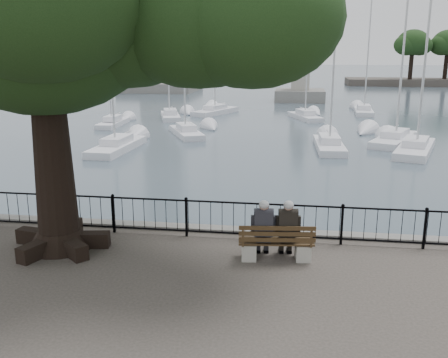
% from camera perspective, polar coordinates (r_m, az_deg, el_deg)
% --- Properties ---
extents(harbor, '(260.00, 260.00, 1.20)m').
position_cam_1_polar(harbor, '(13.83, 0.30, -7.94)').
color(harbor, '#68645D').
rests_on(harbor, ground).
extents(railing, '(22.06, 0.06, 1.00)m').
position_cam_1_polar(railing, '(12.99, 0.00, -4.45)').
color(railing, black).
rests_on(railing, ground).
extents(bench, '(1.80, 0.72, 0.92)m').
position_cam_1_polar(bench, '(11.82, 5.97, -7.73)').
color(bench, gray).
rests_on(bench, ground).
extents(person_left, '(0.45, 0.76, 1.47)m').
position_cam_1_polar(person_left, '(11.77, 4.50, -5.95)').
color(person_left, black).
rests_on(person_left, ground).
extents(person_right, '(0.45, 0.76, 1.47)m').
position_cam_1_polar(person_right, '(11.81, 7.23, -5.95)').
color(person_right, black).
rests_on(person_right, ground).
extents(tree, '(10.87, 7.59, 8.88)m').
position_cam_1_polar(tree, '(12.14, -16.43, 18.97)').
color(tree, black).
rests_on(tree, ground).
extents(lion_monument, '(5.67, 5.67, 8.44)m').
position_cam_1_polar(lion_monument, '(59.71, 8.72, 10.81)').
color(lion_monument, '#68645D').
rests_on(lion_monument, ground).
extents(sailboat_a, '(1.86, 5.91, 10.43)m').
position_cam_1_polar(sailboat_a, '(30.34, -12.11, 3.78)').
color(sailboat_a, silver).
rests_on(sailboat_a, ground).
extents(sailboat_b, '(3.51, 5.35, 11.89)m').
position_cam_1_polar(sailboat_b, '(35.02, -4.33, 5.56)').
color(sailboat_b, silver).
rests_on(sailboat_b, ground).
extents(sailboat_c, '(1.77, 5.60, 10.61)m').
position_cam_1_polar(sailboat_c, '(30.76, 11.93, 3.96)').
color(sailboat_c, silver).
rests_on(sailboat_c, ground).
extents(sailboat_d, '(4.04, 6.26, 10.32)m').
position_cam_1_polar(sailboat_d, '(33.85, 18.93, 4.40)').
color(sailboat_d, silver).
rests_on(sailboat_d, ground).
extents(sailboat_e, '(1.51, 4.81, 11.47)m').
position_cam_1_polar(sailboat_e, '(40.50, -12.61, 6.47)').
color(sailboat_e, silver).
rests_on(sailboat_e, ground).
extents(sailboat_f, '(3.13, 5.24, 10.33)m').
position_cam_1_polar(sailboat_f, '(43.97, 9.25, 7.19)').
color(sailboat_f, silver).
rests_on(sailboat_f, ground).
extents(sailboat_g, '(1.88, 5.67, 10.75)m').
position_cam_1_polar(sailboat_g, '(48.97, 15.66, 7.57)').
color(sailboat_g, silver).
rests_on(sailboat_g, ground).
extents(sailboat_h, '(3.81, 6.07, 13.24)m').
position_cam_1_polar(sailboat_h, '(47.05, -0.98, 7.91)').
color(sailboat_h, silver).
rests_on(sailboat_h, ground).
extents(sailboat_i, '(2.95, 5.40, 11.16)m').
position_cam_1_polar(sailboat_i, '(44.04, -6.15, 7.33)').
color(sailboat_i, silver).
rests_on(sailboat_i, ground).
extents(sailboat_j, '(3.54, 6.39, 13.03)m').
position_cam_1_polar(sailboat_j, '(31.03, 21.02, 3.47)').
color(sailboat_j, silver).
rests_on(sailboat_j, ground).
extents(far_shore, '(30.00, 8.60, 9.18)m').
position_cam_1_polar(far_shore, '(92.24, 23.87, 12.21)').
color(far_shore, '#39342F').
rests_on(far_shore, ground).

